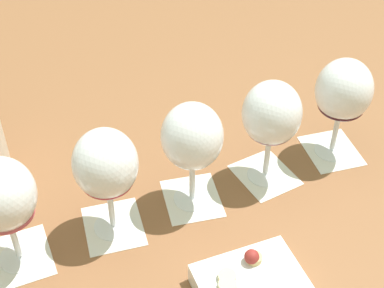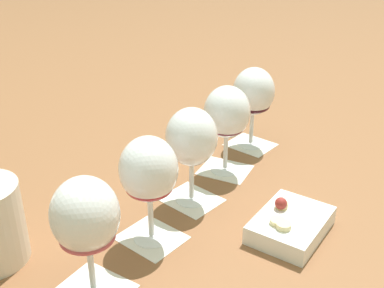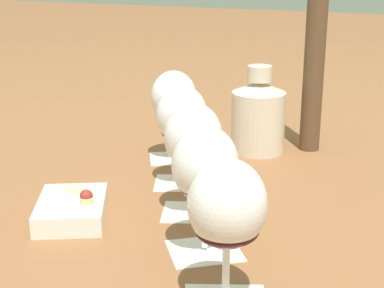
{
  "view_description": "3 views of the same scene",
  "coord_description": "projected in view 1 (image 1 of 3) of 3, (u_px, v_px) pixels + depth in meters",
  "views": [
    {
      "loc": [
        0.09,
        -0.68,
        0.71
      ],
      "look_at": [
        0.0,
        -0.0,
        0.12
      ],
      "focal_mm": 55.0,
      "sensor_mm": 36.0,
      "label": 1
    },
    {
      "loc": [
        -0.36,
        -0.71,
        0.52
      ],
      "look_at": [
        0.0,
        -0.0,
        0.12
      ],
      "focal_mm": 45.0,
      "sensor_mm": 36.0,
      "label": 2
    },
    {
      "loc": [
        0.84,
        0.38,
        0.42
      ],
      "look_at": [
        0.0,
        -0.0,
        0.12
      ],
      "focal_mm": 55.0,
      "sensor_mm": 36.0,
      "label": 3
    }
  ],
  "objects": [
    {
      "name": "wine_glass_2",
      "position": [
        194.0,
        142.0,
        0.9
      ],
      "size": [
        0.1,
        0.1,
        0.19
      ],
      "color": "white",
      "rests_on": "tasting_card_2"
    },
    {
      "name": "ground_plane",
      "position": [
        192.0,
        199.0,
        0.98
      ],
      "size": [
        8.0,
        8.0,
        0.0
      ],
      "primitive_type": "plane",
      "color": "brown"
    },
    {
      "name": "wine_glass_4",
      "position": [
        343.0,
        94.0,
        0.99
      ],
      "size": [
        0.1,
        0.1,
        0.19
      ],
      "color": "white",
      "rests_on": "tasting_card_4"
    },
    {
      "name": "tasting_card_2",
      "position": [
        194.0,
        200.0,
        0.98
      ],
      "size": [
        0.12,
        0.13,
        0.0
      ],
      "color": "silver",
      "rests_on": "ground_plane"
    },
    {
      "name": "tasting_card_4",
      "position": [
        331.0,
        150.0,
        1.07
      ],
      "size": [
        0.12,
        0.13,
        0.0
      ],
      "color": "silver",
      "rests_on": "ground_plane"
    },
    {
      "name": "wine_glass_0",
      "position": [
        2.0,
        198.0,
        0.8
      ],
      "size": [
        0.1,
        0.1,
        0.19
      ],
      "color": "white",
      "rests_on": "tasting_card_0"
    },
    {
      "name": "snack_dish",
      "position": [
        250.0,
        285.0,
        0.83
      ],
      "size": [
        0.18,
        0.17,
        0.06
      ],
      "color": "white",
      "rests_on": "ground_plane"
    },
    {
      "name": "tasting_card_3",
      "position": [
        265.0,
        175.0,
        1.03
      ],
      "size": [
        0.14,
        0.14,
        0.0
      ],
      "color": "silver",
      "rests_on": "ground_plane"
    },
    {
      "name": "wine_glass_3",
      "position": [
        271.0,
        117.0,
        0.94
      ],
      "size": [
        0.1,
        0.1,
        0.19
      ],
      "color": "white",
      "rests_on": "tasting_card_3"
    },
    {
      "name": "wine_glass_1",
      "position": [
        106.0,
        167.0,
        0.85
      ],
      "size": [
        0.1,
        0.1,
        0.19
      ],
      "color": "white",
      "rests_on": "tasting_card_1"
    },
    {
      "name": "tasting_card_1",
      "position": [
        114.0,
        226.0,
        0.94
      ],
      "size": [
        0.12,
        0.13,
        0.0
      ],
      "color": "silver",
      "rests_on": "ground_plane"
    },
    {
      "name": "tasting_card_0",
      "position": [
        20.0,
        257.0,
        0.89
      ],
      "size": [
        0.13,
        0.14,
        0.0
      ],
      "color": "silver",
      "rests_on": "ground_plane"
    }
  ]
}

